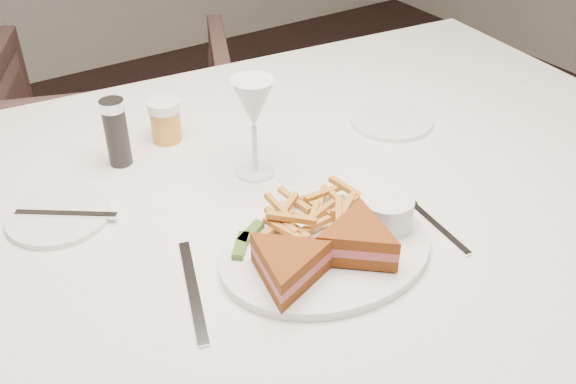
# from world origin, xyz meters

# --- Properties ---
(table) EXTENTS (1.73, 1.24, 0.75)m
(table) POSITION_xyz_m (0.09, 0.12, 0.38)
(table) COLOR silver
(table) RESTS_ON ground
(chair_far) EXTENTS (0.91, 0.89, 0.72)m
(chair_far) POSITION_xyz_m (0.14, 1.09, 0.36)
(chair_far) COLOR #48322C
(chair_far) RESTS_ON ground
(table_setting) EXTENTS (0.80, 0.67, 0.18)m
(table_setting) POSITION_xyz_m (0.09, 0.06, 0.79)
(table_setting) COLOR white
(table_setting) RESTS_ON table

